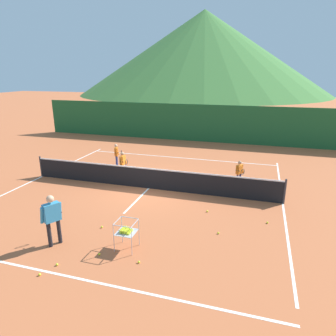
{
  "coord_description": "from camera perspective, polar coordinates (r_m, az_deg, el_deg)",
  "views": [
    {
      "loc": [
        4.58,
        -12.03,
        5.06
      ],
      "look_at": [
        0.8,
        0.39,
        0.93
      ],
      "focal_mm": 32.33,
      "sensor_mm": 36.0,
      "label": 1
    }
  ],
  "objects": [
    {
      "name": "tennis_ball_5",
      "position": [
        11.64,
        7.41,
        -8.08
      ],
      "size": [
        0.07,
        0.07,
        0.07
      ],
      "primitive_type": "sphere",
      "color": "yellow",
      "rests_on": "ground"
    },
    {
      "name": "line_sideline_east",
      "position": [
        13.1,
        20.82,
        -6.28
      ],
      "size": [
        0.08,
        11.86,
        0.01
      ],
      "primitive_type": "cube",
      "color": "white",
      "rests_on": "ground"
    },
    {
      "name": "tennis_ball_8",
      "position": [
        10.24,
        9.48,
        -11.99
      ],
      "size": [
        0.07,
        0.07,
        0.07
      ],
      "primitive_type": "sphere",
      "color": "yellow",
      "rests_on": "ground"
    },
    {
      "name": "line_baseline_far",
      "position": [
        18.72,
        2.13,
        1.96
      ],
      "size": [
        11.51,
        0.08,
        0.01
      ],
      "primitive_type": "cube",
      "color": "white",
      "rests_on": "ground"
    },
    {
      "name": "ball_cart",
      "position": [
        9.17,
        -7.93,
        -11.64
      ],
      "size": [
        0.58,
        0.58,
        0.9
      ],
      "color": "#B7B7BC",
      "rests_on": "ground"
    },
    {
      "name": "student_2",
      "position": [
        14.26,
        13.32,
        -0.55
      ],
      "size": [
        0.4,
        0.68,
        1.2
      ],
      "color": "navy",
      "rests_on": "ground"
    },
    {
      "name": "tennis_ball_1",
      "position": [
        12.37,
        -20.82,
        -7.55
      ],
      "size": [
        0.07,
        0.07,
        0.07
      ],
      "primitive_type": "sphere",
      "color": "yellow",
      "rests_on": "ground"
    },
    {
      "name": "tennis_ball_7",
      "position": [
        8.98,
        -23.05,
        -17.99
      ],
      "size": [
        0.07,
        0.07,
        0.07
      ],
      "primitive_type": "sphere",
      "color": "yellow",
      "rests_on": "ground"
    },
    {
      "name": "line_baseline_near",
      "position": [
        8.81,
        -19.29,
        -18.51
      ],
      "size": [
        11.51,
        0.08,
        0.01
      ],
      "primitive_type": "cube",
      "color": "white",
      "rests_on": "ground"
    },
    {
      "name": "tennis_ball_6",
      "position": [
        10.7,
        -12.36,
        -10.8
      ],
      "size": [
        0.07,
        0.07,
        0.07
      ],
      "primitive_type": "sphere",
      "color": "yellow",
      "rests_on": "ground"
    },
    {
      "name": "tennis_ball_3",
      "position": [
        9.19,
        -20.2,
        -16.71
      ],
      "size": [
        0.07,
        0.07,
        0.07
      ],
      "primitive_type": "sphere",
      "color": "yellow",
      "rests_on": "ground"
    },
    {
      "name": "instructor",
      "position": [
        9.75,
        -21.0,
        -8.36
      ],
      "size": [
        0.52,
        0.82,
        1.62
      ],
      "color": "black",
      "rests_on": "ground"
    },
    {
      "name": "line_sideline_west",
      "position": [
        16.65,
        -22.57,
        -1.44
      ],
      "size": [
        0.08,
        11.86,
        0.01
      ],
      "primitive_type": "cube",
      "color": "white",
      "rests_on": "ground"
    },
    {
      "name": "tennis_ball_9",
      "position": [
        11.29,
        18.24,
        -9.74
      ],
      "size": [
        0.07,
        0.07,
        0.07
      ],
      "primitive_type": "sphere",
      "color": "yellow",
      "rests_on": "ground"
    },
    {
      "name": "tennis_ball_0",
      "position": [
        9.3,
        -12.84,
        -15.55
      ],
      "size": [
        0.07,
        0.07,
        0.07
      ],
      "primitive_type": "sphere",
      "color": "yellow",
      "rests_on": "ground"
    },
    {
      "name": "windscreen_fence",
      "position": [
        23.16,
        5.36,
        8.46
      ],
      "size": [
        25.33,
        0.08,
        2.78
      ],
      "primitive_type": "cube",
      "color": "#1E5B2D",
      "rests_on": "ground"
    },
    {
      "name": "ground_plane",
      "position": [
        13.83,
        -3.66,
        -3.85
      ],
      "size": [
        120.0,
        120.0,
        0.0
      ],
      "primitive_type": "plane",
      "color": "#BC6038"
    },
    {
      "name": "tennis_ball_2",
      "position": [
        8.81,
        -5.51,
        -17.23
      ],
      "size": [
        0.07,
        0.07,
        0.07
      ],
      "primitive_type": "sphere",
      "color": "yellow",
      "rests_on": "ground"
    },
    {
      "name": "tennis_net",
      "position": [
        13.65,
        -3.7,
        -1.9
      ],
      "size": [
        11.64,
        0.08,
        1.05
      ],
      "color": "#333338",
      "rests_on": "ground"
    },
    {
      "name": "student_1",
      "position": [
        15.3,
        -8.5,
        1.16
      ],
      "size": [
        0.41,
        0.61,
        1.27
      ],
      "color": "silver",
      "rests_on": "ground"
    },
    {
      "name": "hill_0",
      "position": [
        77.08,
        6.74,
        20.74
      ],
      "size": [
        58.32,
        58.32,
        18.78
      ],
      "primitive_type": "cone",
      "color": "#427A38",
      "rests_on": "ground"
    },
    {
      "name": "student_0",
      "position": [
        17.09,
        -9.66,
        2.81
      ],
      "size": [
        0.56,
        0.52,
        1.26
      ],
      "color": "navy",
      "rests_on": "ground"
    },
    {
      "name": "line_service_center",
      "position": [
        13.83,
        -3.66,
        -3.84
      ],
      "size": [
        0.08,
        5.39,
        0.01
      ],
      "primitive_type": "cube",
      "color": "white",
      "rests_on": "ground"
    }
  ]
}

